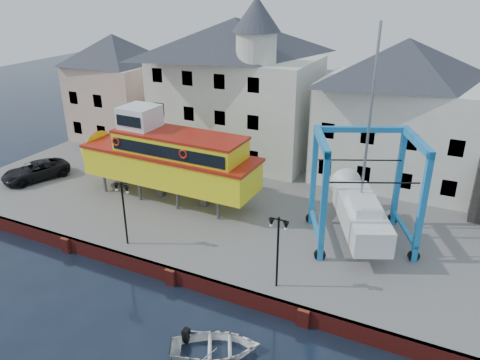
% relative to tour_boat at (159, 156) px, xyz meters
% --- Properties ---
extents(ground, '(140.00, 140.00, 0.00)m').
position_rel_tour_boat_xyz_m(ground, '(6.08, -7.94, -4.20)').
color(ground, black).
rests_on(ground, ground).
extents(hardstanding, '(44.00, 22.00, 1.00)m').
position_rel_tour_boat_xyz_m(hardstanding, '(6.08, 3.06, -3.70)').
color(hardstanding, slate).
rests_on(hardstanding, ground).
extents(quay_wall, '(44.00, 0.47, 1.00)m').
position_rel_tour_boat_xyz_m(quay_wall, '(6.08, -7.83, -3.70)').
color(quay_wall, maroon).
rests_on(quay_wall, ground).
extents(building_pink, '(8.00, 7.00, 10.30)m').
position_rel_tour_boat_xyz_m(building_pink, '(-11.92, 10.06, 1.95)').
color(building_pink, '#C4A393').
rests_on(building_pink, hardstanding).
extents(building_white_main, '(14.00, 8.30, 14.00)m').
position_rel_tour_boat_xyz_m(building_white_main, '(1.21, 10.46, 3.15)').
color(building_white_main, silver).
rests_on(building_white_main, hardstanding).
extents(building_white_right, '(12.00, 8.00, 11.20)m').
position_rel_tour_boat_xyz_m(building_white_right, '(15.08, 11.06, 2.40)').
color(building_white_right, silver).
rests_on(building_white_right, hardstanding).
extents(lamp_post_left, '(1.12, 0.32, 4.20)m').
position_rel_tour_boat_xyz_m(lamp_post_left, '(2.08, -6.74, -0.02)').
color(lamp_post_left, black).
rests_on(lamp_post_left, hardstanding).
extents(lamp_post_right, '(1.12, 0.32, 4.20)m').
position_rel_tour_boat_xyz_m(lamp_post_right, '(12.08, -6.74, -0.02)').
color(lamp_post_right, black).
rests_on(lamp_post_right, hardstanding).
extents(tour_boat, '(15.61, 3.97, 6.78)m').
position_rel_tour_boat_xyz_m(tour_boat, '(0.00, 0.00, 0.00)').
color(tour_boat, '#59595E').
rests_on(tour_boat, hardstanding).
extents(travel_lift, '(7.58, 8.86, 13.19)m').
position_rel_tour_boat_xyz_m(travel_lift, '(14.64, 0.64, -0.99)').
color(travel_lift, '#206CAF').
rests_on(travel_lift, hardstanding).
extents(van, '(4.19, 5.76, 1.46)m').
position_rel_tour_boat_xyz_m(van, '(-11.07, -1.89, -2.47)').
color(van, black).
rests_on(van, hardstanding).
extents(motorboat_b, '(5.15, 4.66, 0.88)m').
position_rel_tour_boat_xyz_m(motorboat_b, '(10.95, -11.56, -4.20)').
color(motorboat_b, white).
rests_on(motorboat_b, ground).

